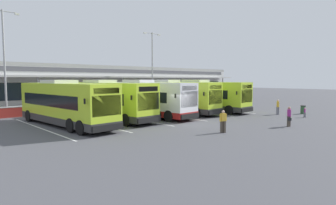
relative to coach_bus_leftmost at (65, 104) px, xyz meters
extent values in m
plane|color=#4C4C51|center=(8.52, -5.85, -1.79)|extent=(200.00, 200.00, 0.00)
cube|color=silver|center=(8.52, 21.15, 0.96)|extent=(70.00, 10.00, 5.50)
cube|color=#19232D|center=(8.52, 16.13, 0.51)|extent=(66.00, 0.08, 2.20)
cube|color=#4C4C51|center=(8.52, 16.12, 3.36)|extent=(68.00, 0.08, 0.60)
cube|color=beige|center=(8.52, 14.65, 2.41)|extent=(67.00, 3.00, 0.24)
cube|color=gray|center=(8.52, 21.15, 3.96)|extent=(70.00, 10.00, 0.50)
cylinder|color=#999999|center=(2.32, 13.45, 0.31)|extent=(0.20, 0.20, 4.20)
cylinder|color=#999999|center=(14.72, 13.45, 0.31)|extent=(0.20, 0.20, 4.20)
cylinder|color=#999999|center=(27.12, 13.45, 0.31)|extent=(0.20, 0.20, 4.20)
cylinder|color=#999999|center=(39.52, 13.45, 0.31)|extent=(0.20, 0.20, 4.20)
cube|color=maroon|center=(8.52, 8.65, -1.29)|extent=(60.00, 0.36, 1.00)
cube|color=#B2B2B2|center=(8.52, 8.65, -0.74)|extent=(60.00, 0.40, 0.10)
cube|color=#B7DB2D|center=(0.00, -0.04, 0.12)|extent=(3.34, 12.14, 3.19)
cube|color=#333333|center=(0.00, -0.04, -1.19)|extent=(3.36, 12.16, 0.56)
cube|color=black|center=(-0.02, 0.36, 0.36)|extent=(3.21, 9.75, 0.96)
cube|color=black|center=(0.40, -5.98, 0.26)|extent=(2.31, 0.25, 1.40)
cube|color=black|center=(0.40, -5.99, 1.26)|extent=(2.05, 0.22, 0.40)
cube|color=silver|center=(-0.06, 0.96, 1.85)|extent=(2.23, 2.93, 0.28)
cube|color=black|center=(0.40, -6.09, -1.24)|extent=(2.46, 0.32, 0.44)
cube|color=black|center=(1.82, -5.53, 0.61)|extent=(0.09, 0.13, 0.36)
cube|color=black|center=(-1.08, -5.72, 0.61)|extent=(0.09, 0.13, 0.36)
cylinder|color=black|center=(0.89, 4.63, -1.27)|extent=(0.39, 1.06, 1.04)
cylinder|color=black|center=(-1.49, 4.47, -1.27)|extent=(0.39, 1.06, 1.04)
cylinder|color=black|center=(1.41, -3.15, -1.27)|extent=(0.39, 1.06, 1.04)
cylinder|color=black|center=(-0.98, -3.31, -1.27)|extent=(0.39, 1.06, 1.04)
cylinder|color=black|center=(1.50, -4.55, -1.27)|extent=(0.39, 1.06, 1.04)
cylinder|color=black|center=(-0.89, -4.71, -1.27)|extent=(0.39, 1.06, 1.04)
cube|color=#B7DB2D|center=(4.38, 0.93, 0.12)|extent=(3.34, 12.14, 3.19)
cube|color=#333333|center=(4.38, 0.93, -1.19)|extent=(3.36, 12.16, 0.56)
cube|color=black|center=(4.35, 1.33, 0.36)|extent=(3.21, 9.75, 0.96)
cube|color=black|center=(4.77, -5.00, 0.26)|extent=(2.31, 0.25, 1.40)
cube|color=black|center=(4.77, -5.01, 1.26)|extent=(2.05, 0.22, 0.40)
cube|color=silver|center=(4.31, 1.93, 1.85)|extent=(2.23, 2.93, 0.28)
cube|color=black|center=(4.78, -5.11, -1.24)|extent=(2.46, 0.32, 0.44)
cube|color=black|center=(6.20, -4.56, 0.61)|extent=(0.09, 0.13, 0.36)
cube|color=black|center=(3.29, -4.75, 0.61)|extent=(0.09, 0.13, 0.36)
cylinder|color=black|center=(5.26, 5.60, -1.27)|extent=(0.39, 1.06, 1.04)
cylinder|color=black|center=(2.88, 5.45, -1.27)|extent=(0.39, 1.06, 1.04)
cylinder|color=black|center=(5.78, -2.18, -1.27)|extent=(0.39, 1.06, 1.04)
cylinder|color=black|center=(3.39, -2.34, -1.27)|extent=(0.39, 1.06, 1.04)
cylinder|color=black|center=(5.87, -3.58, -1.27)|extent=(0.39, 1.06, 1.04)
cylinder|color=black|center=(3.49, -3.73, -1.27)|extent=(0.39, 1.06, 1.04)
cube|color=silver|center=(8.61, 0.39, 0.12)|extent=(3.34, 12.14, 3.19)
cube|color=#AD1E1E|center=(8.61, 0.39, -1.19)|extent=(3.36, 12.16, 0.56)
cube|color=black|center=(8.58, 0.78, 0.36)|extent=(3.21, 9.75, 0.96)
cube|color=black|center=(9.00, -5.55, 0.26)|extent=(2.31, 0.25, 1.40)
cube|color=black|center=(9.00, -5.56, 1.26)|extent=(2.05, 0.22, 0.40)
cube|color=silver|center=(8.54, 1.38, 1.85)|extent=(2.23, 2.93, 0.28)
cube|color=black|center=(9.01, -5.66, -1.24)|extent=(2.46, 0.32, 0.44)
cube|color=black|center=(10.43, -5.11, 0.61)|extent=(0.09, 0.13, 0.36)
cube|color=black|center=(7.52, -5.30, 0.61)|extent=(0.09, 0.13, 0.36)
cylinder|color=black|center=(9.49, 5.05, -1.27)|extent=(0.39, 1.06, 1.04)
cylinder|color=black|center=(7.11, 4.90, -1.27)|extent=(0.39, 1.06, 1.04)
cylinder|color=black|center=(10.01, -2.73, -1.27)|extent=(0.39, 1.06, 1.04)
cylinder|color=black|center=(7.62, -2.89, -1.27)|extent=(0.39, 1.06, 1.04)
cylinder|color=black|center=(10.10, -4.13, -1.27)|extent=(0.39, 1.06, 1.04)
cylinder|color=black|center=(7.72, -4.28, -1.27)|extent=(0.39, 1.06, 1.04)
cube|color=#B7DB2D|center=(12.84, 0.77, 0.12)|extent=(3.34, 12.14, 3.19)
cube|color=#333333|center=(12.84, 0.77, -1.19)|extent=(3.36, 12.16, 0.56)
cube|color=black|center=(12.81, 1.17, 0.36)|extent=(3.21, 9.75, 0.96)
cube|color=black|center=(13.23, -5.17, 0.26)|extent=(2.31, 0.25, 1.40)
cube|color=black|center=(13.23, -5.18, 1.26)|extent=(2.05, 0.22, 0.40)
cube|color=silver|center=(12.77, 1.77, 1.85)|extent=(2.23, 2.93, 0.28)
cube|color=black|center=(13.24, -5.28, -1.24)|extent=(2.46, 0.32, 0.44)
cube|color=black|center=(14.66, -4.72, 0.61)|extent=(0.09, 0.13, 0.36)
cube|color=black|center=(11.76, -4.91, 0.61)|extent=(0.09, 0.13, 0.36)
cylinder|color=black|center=(13.73, 5.44, -1.27)|extent=(0.39, 1.06, 1.04)
cylinder|color=black|center=(11.34, 5.28, -1.27)|extent=(0.39, 1.06, 1.04)
cylinder|color=black|center=(14.24, -2.34, -1.27)|extent=(0.39, 1.06, 1.04)
cylinder|color=black|center=(11.86, -2.50, -1.27)|extent=(0.39, 1.06, 1.04)
cylinder|color=black|center=(14.34, -3.74, -1.27)|extent=(0.39, 1.06, 1.04)
cylinder|color=black|center=(11.95, -3.90, -1.27)|extent=(0.39, 1.06, 1.04)
cube|color=#B7DB2D|center=(16.91, -0.26, 0.12)|extent=(3.34, 12.14, 3.19)
cube|color=#333333|center=(16.91, -0.26, -1.19)|extent=(3.36, 12.16, 0.56)
cube|color=black|center=(16.88, 0.14, 0.36)|extent=(3.21, 9.75, 0.96)
cube|color=black|center=(17.30, -6.19, 0.26)|extent=(2.31, 0.25, 1.40)
cube|color=black|center=(17.30, -6.20, 1.26)|extent=(2.05, 0.22, 0.40)
cube|color=silver|center=(16.84, 0.74, 1.85)|extent=(2.23, 2.93, 0.28)
cube|color=black|center=(17.31, -6.30, -1.24)|extent=(2.46, 0.32, 0.44)
cube|color=black|center=(18.73, -5.75, 0.61)|extent=(0.09, 0.13, 0.36)
cube|color=black|center=(15.82, -5.94, 0.61)|extent=(0.09, 0.13, 0.36)
cylinder|color=black|center=(17.79, 4.41, -1.27)|extent=(0.39, 1.06, 1.04)
cylinder|color=black|center=(15.41, 4.25, -1.27)|extent=(0.39, 1.06, 1.04)
cylinder|color=black|center=(18.31, -3.37, -1.27)|extent=(0.39, 1.06, 1.04)
cylinder|color=black|center=(15.92, -3.53, -1.27)|extent=(0.39, 1.06, 1.04)
cylinder|color=black|center=(18.40, -4.77, -1.27)|extent=(0.39, 1.06, 1.04)
cylinder|color=black|center=(16.02, -4.93, -1.27)|extent=(0.39, 1.06, 1.04)
cube|color=silver|center=(-1.98, 0.15, -1.78)|extent=(0.14, 13.00, 0.01)
cube|color=silver|center=(2.22, 0.15, -1.78)|extent=(0.14, 13.00, 0.01)
cube|color=silver|center=(6.42, 0.15, -1.78)|extent=(0.14, 13.00, 0.01)
cube|color=silver|center=(10.62, 0.15, -1.78)|extent=(0.14, 13.00, 0.01)
cube|color=silver|center=(14.82, 0.15, -1.78)|extent=(0.14, 13.00, 0.01)
cube|color=silver|center=(19.02, 0.15, -1.78)|extent=(0.14, 13.00, 0.01)
cube|color=#4C4238|center=(13.08, -12.72, -1.37)|extent=(0.22, 0.23, 0.84)
cube|color=#4C4238|center=(13.28, -12.71, -1.37)|extent=(0.22, 0.23, 0.84)
cube|color=#A32D89|center=(13.18, -12.72, -0.67)|extent=(0.40, 0.38, 0.56)
cube|color=#A32D89|center=(13.01, -12.85, -0.69)|extent=(0.13, 0.13, 0.54)
cube|color=#A32D89|center=(13.35, -12.58, -0.69)|extent=(0.13, 0.13, 0.54)
sphere|color=tan|center=(13.18, -12.72, -0.28)|extent=(0.22, 0.22, 0.22)
cube|color=black|center=(12.94, -12.88, -1.16)|extent=(0.27, 0.29, 0.22)
cylinder|color=black|center=(12.94, -12.88, -0.98)|extent=(0.02, 0.02, 0.16)
cube|color=slate|center=(19.96, -8.36, -1.37)|extent=(0.22, 0.23, 0.84)
cube|color=slate|center=(20.16, -8.37, -1.37)|extent=(0.22, 0.23, 0.84)
cube|color=gold|center=(20.06, -8.36, -0.67)|extent=(0.40, 0.38, 0.56)
cube|color=gold|center=(19.88, -8.49, -0.69)|extent=(0.13, 0.13, 0.54)
cube|color=gold|center=(20.24, -8.24, -0.69)|extent=(0.13, 0.13, 0.54)
sphere|color=#DBB293|center=(20.06, -8.36, -0.28)|extent=(0.22, 0.22, 0.22)
cube|color=slate|center=(19.74, -11.31, -1.53)|extent=(0.11, 0.13, 0.52)
cube|color=slate|center=(19.85, -11.35, -1.53)|extent=(0.11, 0.13, 0.52)
cube|color=#A32D89|center=(19.80, -11.33, -1.09)|extent=(0.24, 0.19, 0.35)
cube|color=#A32D89|center=(19.66, -11.37, -1.11)|extent=(0.07, 0.07, 0.33)
cube|color=#A32D89|center=(19.93, -11.29, -1.11)|extent=(0.07, 0.07, 0.33)
sphere|color=#DBB293|center=(19.80, -11.33, -0.85)|extent=(0.14, 0.14, 0.14)
cube|color=#4C4238|center=(6.99, -10.64, -1.37)|extent=(0.20, 0.22, 0.84)
cube|color=#4C4238|center=(7.09, -10.81, -1.37)|extent=(0.20, 0.22, 0.84)
cube|color=gold|center=(7.04, -10.73, -0.67)|extent=(0.40, 0.34, 0.56)
cube|color=gold|center=(6.84, -10.64, -0.69)|extent=(0.12, 0.13, 0.54)
cube|color=gold|center=(7.25, -10.81, -0.69)|extent=(0.12, 0.13, 0.54)
sphere|color=#DBB293|center=(7.04, -10.73, -0.28)|extent=(0.22, 0.22, 0.22)
cylinder|color=#9E9EA3|center=(-1.87, 10.68, 3.71)|extent=(0.20, 0.20, 11.00)
cylinder|color=#9E9EA3|center=(-1.87, 10.68, 9.06)|extent=(2.80, 0.10, 0.10)
cube|color=silver|center=(-0.47, 10.68, 8.96)|extent=(0.44, 0.28, 0.20)
cylinder|color=#9E9EA3|center=(18.63, 11.31, 3.71)|extent=(0.20, 0.20, 11.00)
cylinder|color=#9E9EA3|center=(18.63, 11.31, 9.06)|extent=(2.80, 0.10, 0.10)
cube|color=silver|center=(17.23, 11.31, 8.96)|extent=(0.44, 0.28, 0.20)
cube|color=silver|center=(20.03, 11.31, 8.96)|extent=(0.44, 0.28, 0.20)
cylinder|color=#2D5133|center=(22.78, -9.95, -1.36)|extent=(0.52, 0.52, 0.85)
cylinder|color=black|center=(22.78, -9.95, -0.90)|extent=(0.54, 0.54, 0.08)
camera|label=1|loc=(-9.53, -22.93, 2.04)|focal=30.44mm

